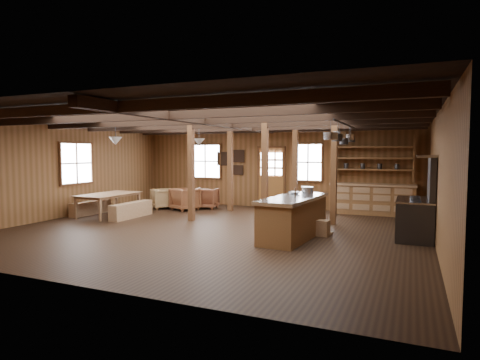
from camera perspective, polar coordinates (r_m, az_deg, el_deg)
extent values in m
cube|color=black|center=(10.09, -3.83, -7.19)|extent=(10.00, 9.00, 0.02)
cube|color=black|center=(9.93, -3.91, 8.99)|extent=(10.00, 9.00, 0.02)
cube|color=brown|center=(12.98, -23.96, 1.25)|extent=(0.02, 9.00, 2.80)
cube|color=brown|center=(8.83, 26.44, 0.04)|extent=(0.02, 9.00, 2.80)
cube|color=brown|center=(14.07, 4.54, 1.77)|extent=(10.00, 0.02, 2.80)
cube|color=brown|center=(6.25, -23.08, -1.32)|extent=(10.00, 0.02, 2.80)
cube|color=black|center=(7.00, -17.30, 9.84)|extent=(9.80, 0.12, 0.18)
cube|color=black|center=(8.20, -10.39, 9.08)|extent=(9.80, 0.12, 0.18)
cube|color=black|center=(9.48, -5.30, 8.43)|extent=(9.80, 0.12, 0.18)
cube|color=black|center=(10.82, -1.46, 7.89)|extent=(9.80, 0.12, 0.18)
cube|color=black|center=(12.19, 1.51, 7.45)|extent=(9.80, 0.12, 0.18)
cube|color=black|center=(13.41, 3.59, 7.13)|extent=(9.80, 0.12, 0.18)
cube|color=black|center=(9.92, -3.91, 8.24)|extent=(0.18, 8.82, 0.18)
cube|color=#462C14|center=(11.36, -6.96, 1.22)|extent=(0.15, 0.15, 2.80)
cube|color=#462C14|center=(13.22, -1.40, 1.64)|extent=(0.15, 0.15, 2.80)
cube|color=#462C14|center=(10.43, 3.54, 1.00)|extent=(0.15, 0.15, 2.80)
cube|color=#462C14|center=(12.46, 7.83, 1.46)|extent=(0.15, 0.15, 2.80)
cube|color=#462C14|center=(10.99, 13.21, 1.05)|extent=(0.15, 0.15, 2.80)
cube|color=brown|center=(14.07, 4.44, -1.70)|extent=(0.90, 0.06, 1.10)
cube|color=#462C14|center=(14.19, 2.62, 0.38)|extent=(0.06, 0.08, 2.10)
cube|color=#462C14|center=(13.88, 6.33, 0.28)|extent=(0.06, 0.08, 2.10)
cube|color=#462C14|center=(14.00, 4.48, 4.70)|extent=(1.02, 0.08, 0.06)
cube|color=white|center=(14.01, 4.47, 2.37)|extent=(0.84, 0.02, 0.90)
cube|color=white|center=(15.06, -4.94, 2.67)|extent=(1.20, 0.02, 1.20)
cube|color=#462C14|center=(15.06, -4.94, 2.67)|extent=(1.32, 0.06, 1.32)
cube|color=white|center=(13.65, 9.66, 2.49)|extent=(0.90, 0.02, 1.20)
cube|color=#462C14|center=(13.65, 9.66, 2.49)|extent=(1.02, 0.06, 1.32)
cube|color=white|center=(13.28, -22.26, 2.21)|extent=(0.02, 1.20, 1.20)
cube|color=#462C14|center=(13.28, -22.26, 2.21)|extent=(0.14, 1.24, 1.32)
cube|color=beige|center=(14.48, -0.40, 3.43)|extent=(0.50, 0.03, 0.40)
cube|color=black|center=(14.47, -0.41, 3.43)|extent=(0.55, 0.02, 0.45)
cube|color=beige|center=(14.74, -2.54, 3.04)|extent=(0.35, 0.03, 0.45)
cube|color=black|center=(14.73, -2.56, 3.04)|extent=(0.40, 0.02, 0.50)
cube|color=beige|center=(14.50, -0.40, 1.45)|extent=(0.40, 0.03, 0.30)
cube|color=black|center=(14.49, -0.41, 1.45)|extent=(0.45, 0.02, 0.35)
cube|color=brown|center=(13.14, 18.27, -2.74)|extent=(2.50, 0.55, 0.90)
cube|color=#895F3E|center=(13.07, 18.31, -0.66)|extent=(2.55, 0.60, 0.06)
cube|color=brown|center=(13.11, 18.38, 1.41)|extent=(2.30, 0.35, 0.04)
cube|color=brown|center=(13.10, 18.42, 2.94)|extent=(2.30, 0.35, 0.04)
cube|color=brown|center=(13.10, 18.45, 4.47)|extent=(2.30, 0.35, 0.04)
cube|color=brown|center=(13.25, 13.45, 3.05)|extent=(0.04, 0.35, 1.40)
cube|color=brown|center=(13.05, 23.46, 2.81)|extent=(0.04, 0.35, 1.40)
cylinder|color=#313134|center=(11.59, -17.31, 6.93)|extent=(0.02, 0.02, 0.45)
cone|color=white|center=(11.58, -17.28, 5.33)|extent=(0.36, 0.36, 0.22)
cylinder|color=#313134|center=(12.38, -5.87, 6.90)|extent=(0.02, 0.02, 0.45)
cone|color=white|center=(12.37, -5.86, 5.39)|extent=(0.36, 0.36, 0.22)
cylinder|color=#313134|center=(9.23, 14.83, 7.63)|extent=(0.04, 3.00, 0.04)
cylinder|color=#313134|center=(7.90, 12.79, 7.45)|extent=(0.01, 0.01, 0.23)
cylinder|color=#AFB1B6|center=(7.89, 12.77, 6.10)|extent=(0.28, 0.28, 0.14)
cylinder|color=#313134|center=(8.34, 13.69, 7.20)|extent=(0.01, 0.01, 0.25)
cylinder|color=#313134|center=(8.33, 13.67, 5.87)|extent=(0.21, 0.21, 0.14)
cylinder|color=#313134|center=(8.79, 13.99, 7.27)|extent=(0.01, 0.01, 0.17)
cylinder|color=#AFB1B6|center=(8.78, 13.98, 6.25)|extent=(0.27, 0.27, 0.14)
cylinder|color=#313134|center=(9.22, 14.58, 6.71)|extent=(0.01, 0.01, 0.30)
cylinder|color=#313134|center=(9.21, 14.55, 5.36)|extent=(0.19, 0.19, 0.14)
cylinder|color=#313134|center=(9.66, 15.29, 6.87)|extent=(0.01, 0.01, 0.20)
cylinder|color=#AFB1B6|center=(9.65, 15.28, 5.87)|extent=(0.23, 0.23, 0.14)
cylinder|color=#313134|center=(10.11, 15.38, 6.64)|extent=(0.01, 0.01, 0.23)
cylinder|color=#313134|center=(10.11, 15.37, 5.61)|extent=(0.25, 0.25, 0.14)
cylinder|color=#313134|center=(10.57, 15.46, 6.72)|extent=(0.01, 0.01, 0.15)
cylinder|color=#AFB1B6|center=(10.56, 15.45, 5.92)|extent=(0.20, 0.20, 0.14)
cube|color=brown|center=(9.17, 7.61, -5.54)|extent=(1.00, 2.46, 0.86)
cube|color=#AFB1B6|center=(9.11, 7.64, -2.63)|extent=(1.09, 2.56, 0.08)
cylinder|color=#313134|center=(8.53, 6.55, -3.06)|extent=(0.44, 0.44, 0.06)
cylinder|color=#AFB1B6|center=(8.46, 7.86, -2.11)|extent=(0.03, 0.03, 0.30)
cube|color=#895F3E|center=(9.55, 11.46, -6.70)|extent=(0.44, 0.33, 0.37)
cube|color=#313134|center=(9.83, 23.58, -5.22)|extent=(0.76, 1.43, 0.86)
cube|color=#AFB1B6|center=(9.77, 23.65, -2.63)|extent=(0.78, 1.44, 0.04)
cube|color=#313134|center=(9.73, 25.62, 0.27)|extent=(0.12, 1.43, 0.95)
cube|color=#AFB1B6|center=(9.71, 24.99, 3.08)|extent=(0.40, 1.52, 0.05)
imported|color=brown|center=(12.83, -18.01, -3.38)|extent=(1.10, 1.95, 0.68)
cube|color=#895F3E|center=(13.35, -20.42, -3.73)|extent=(0.29, 1.52, 0.42)
cube|color=#895F3E|center=(12.33, -15.19, -4.15)|extent=(0.31, 1.65, 0.45)
imported|color=brown|center=(13.86, -4.83, -2.60)|extent=(0.89, 0.91, 0.71)
imported|color=brown|center=(13.57, -7.80, -2.70)|extent=(1.06, 1.07, 0.74)
imported|color=olive|center=(14.06, -10.85, -2.62)|extent=(1.04, 1.05, 0.68)
cylinder|color=#AFB1B6|center=(9.78, 9.58, -1.45)|extent=(0.29, 0.29, 0.17)
imported|color=silver|center=(9.63, 7.75, -1.83)|extent=(0.29, 0.29, 0.07)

